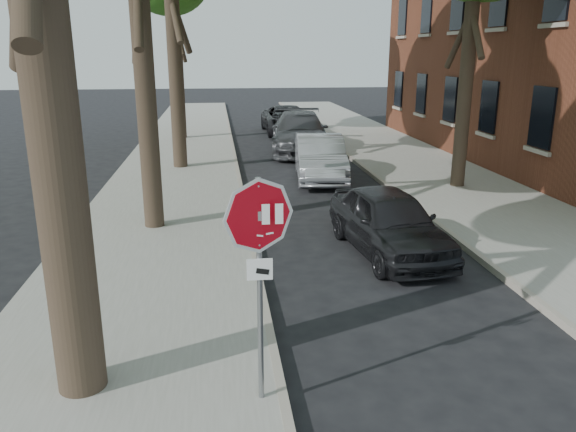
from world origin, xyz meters
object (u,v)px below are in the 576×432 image
Objects in this scene: car_a at (389,222)px; car_c at (300,132)px; car_d at (287,120)px; stop_sign at (259,249)px; car_b at (320,158)px.

car_c reaches higher than car_a.
car_c is 5.53m from car_d.
stop_sign is 0.47× the size of car_c.
stop_sign is 0.61× the size of car_b.
stop_sign is 22.86m from car_d.
stop_sign is 17.38m from car_c.
car_c is at bearing 80.16° from stop_sign.
car_d is (3.14, 22.61, -1.26)m from stop_sign.
stop_sign is 0.67× the size of car_a.
car_c is 1.12× the size of car_d.
car_c is (0.10, 5.18, 0.10)m from car_b.
car_b is 0.86× the size of car_d.
car_b is at bearing -84.78° from car_c.
car_d is at bearing 82.08° from stop_sign.
car_a is at bearing -82.95° from car_b.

